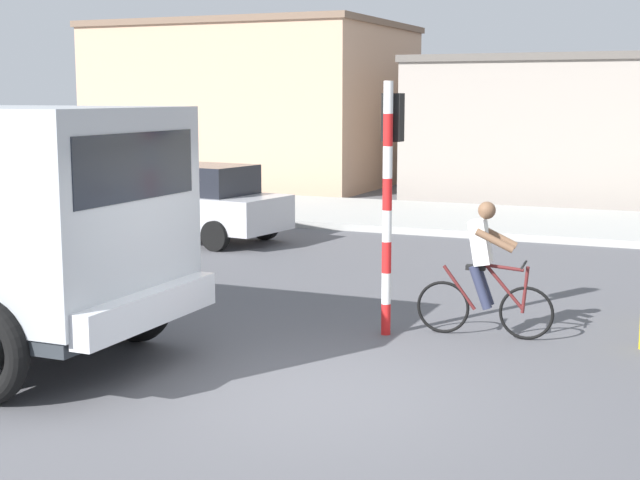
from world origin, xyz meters
TOP-DOWN VIEW (x-y plane):
  - ground_plane at (0.00, 0.00)m, footprint 120.00×120.00m
  - sidewalk_far at (0.00, 13.48)m, footprint 80.00×5.00m
  - cyclist at (1.13, 3.11)m, footprint 1.73×0.50m
  - traffic_light_pole at (-0.03, 2.78)m, footprint 0.24×0.43m
  - car_red_near at (-6.30, 8.45)m, footprint 4.20×2.29m
  - building_corner_left at (-11.10, 20.68)m, footprint 9.61×7.70m
  - building_mid_block at (-1.18, 20.71)m, footprint 7.16×7.85m

SIDE VIEW (x-z plane):
  - ground_plane at x=0.00m, z-range 0.00..0.00m
  - sidewalk_far at x=0.00m, z-range 0.00..0.16m
  - car_red_near at x=-6.30m, z-range 0.02..1.62m
  - cyclist at x=1.13m, z-range 0.00..1.72m
  - traffic_light_pole at x=-0.03m, z-range 0.47..3.67m
  - building_mid_block at x=-1.18m, z-range 0.00..4.14m
  - building_corner_left at x=-11.10m, z-range 0.00..5.41m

